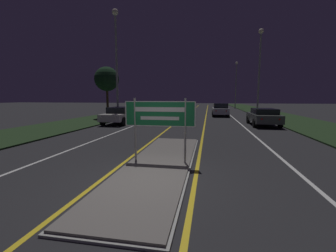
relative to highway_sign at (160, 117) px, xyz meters
name	(u,v)px	position (x,y,z in m)	size (l,w,h in m)	color
ground_plane	(147,182)	(0.00, -1.59, -1.59)	(160.00, 160.00, 0.00)	#232326
median_island	(160,163)	(0.00, 0.00, -1.55)	(2.11, 8.43, 0.10)	#999993
verge_left	(116,115)	(-9.50, 18.41, -1.55)	(5.00, 100.00, 0.08)	#1E3319
verge_right	(285,118)	(9.50, 18.41, -1.55)	(5.00, 100.00, 0.08)	#1E3319
centre_line_yellow_left	(188,114)	(-1.25, 23.41, -1.59)	(0.12, 70.00, 0.01)	gold
centre_line_yellow_right	(206,114)	(1.25, 23.41, -1.59)	(0.12, 70.00, 0.01)	gold
lane_line_white_left	(167,113)	(-4.20, 23.41, -1.59)	(0.12, 70.00, 0.01)	silver
lane_line_white_right	(229,114)	(4.20, 23.41, -1.59)	(0.12, 70.00, 0.01)	silver
edge_line_white_left	(146,113)	(-7.20, 23.41, -1.59)	(0.10, 70.00, 0.01)	silver
edge_line_white_right	(253,114)	(7.20, 23.41, -1.59)	(0.10, 70.00, 0.01)	silver
highway_sign	(160,117)	(0.00, 0.00, 0.00)	(2.32, 0.07, 2.09)	#9E9E99
streetlight_left_near	(116,50)	(-6.43, 11.83, 4.66)	(0.54, 0.54, 9.64)	#9E9E99
streetlight_right_near	(260,62)	(6.59, 17.89, 4.22)	(0.52, 0.52, 9.10)	#9E9E99
streetlight_right_far	(236,80)	(6.57, 38.38, 3.95)	(0.48, 0.48, 8.92)	#9E9E99
car_receding_0	(263,116)	(5.78, 11.48, -0.86)	(1.99, 4.49, 1.35)	#4C514C
car_receding_1	(220,109)	(2.89, 20.03, -0.80)	(1.92, 4.48, 1.53)	#B7B7BC
car_approaching_0	(119,115)	(-5.83, 10.69, -0.84)	(1.91, 4.24, 1.40)	silver
car_approaching_1	(153,108)	(-6.10, 23.05, -0.89)	(1.90, 4.56, 1.31)	black
car_approaching_2	(189,104)	(-2.37, 38.23, -0.82)	(1.96, 4.69, 1.47)	#B7B7BC
roadside_palm_left	(107,79)	(-8.75, 14.68, 2.44)	(2.47, 2.47, 5.22)	#4C3823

